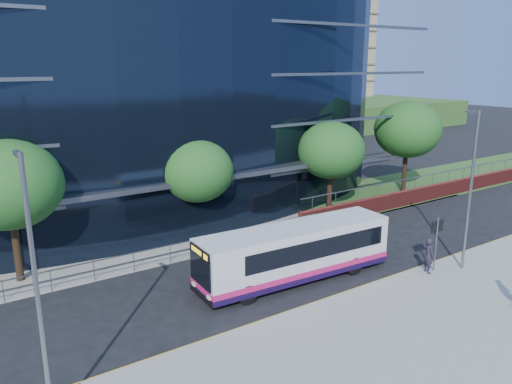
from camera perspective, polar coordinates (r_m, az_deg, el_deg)
ground at (r=24.88m, az=10.24°, el=-10.25°), size 200.00×200.00×0.00m
pavement_near at (r=21.98m, az=19.61°, el=-14.22°), size 80.00×8.00×0.15m
kerb at (r=24.22m, az=11.92°, el=-10.85°), size 80.00×0.25×0.16m
yellow_line_outer at (r=24.38m, az=11.57°, el=-10.85°), size 80.00×0.08×0.01m
yellow_line_inner at (r=24.47m, az=11.32°, el=-10.73°), size 80.00×0.08×0.01m
far_forecourt at (r=30.56m, az=-12.86°, el=-5.49°), size 50.00×8.00×0.10m
grass_verge at (r=49.35m, az=21.52°, el=1.54°), size 36.00×8.00×0.12m
glass_office at (r=38.80m, az=-16.17°, el=10.56°), size 44.00×23.10×16.00m
retaining_wall at (r=43.98m, az=22.53°, el=0.68°), size 34.00×0.40×2.11m
guard_railings at (r=26.13m, az=-13.82°, el=-7.25°), size 24.00×0.05×1.10m
apartment_block at (r=87.54m, az=-0.76°, el=15.11°), size 60.00×42.00×30.00m
street_sign at (r=26.37m, az=19.95°, el=-4.44°), size 0.85×0.09×2.80m
tree_far_a at (r=25.75m, az=-26.43°, el=0.73°), size 4.95×4.95×6.98m
tree_far_b at (r=29.26m, az=-6.77°, el=2.37°), size 4.29×4.29×6.05m
tree_far_c at (r=34.46m, az=8.58°, el=4.72°), size 4.62×4.62×6.51m
tree_far_d at (r=41.55m, az=16.94°, el=6.84°), size 5.28×5.28×7.44m
tree_dist_e at (r=69.05m, az=1.58°, el=9.78°), size 4.62×4.62×6.51m
tree_dist_f at (r=80.85m, az=10.14°, el=10.04°), size 4.29×4.29×6.05m
streetlight_west at (r=15.15m, az=-23.85°, el=-9.74°), size 0.15×0.77×8.00m
streetlight_east at (r=26.65m, az=23.30°, el=0.56°), size 0.15×0.77×8.00m
city_bus at (r=24.46m, az=4.66°, el=-6.82°), size 10.20×2.83×2.73m
pedestrian at (r=26.41m, az=19.12°, el=-6.86°), size 0.60×0.75×1.81m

